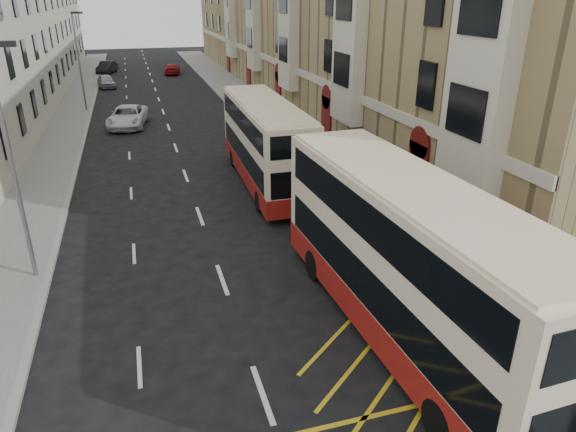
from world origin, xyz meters
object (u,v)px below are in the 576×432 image
object	(u,v)px
car_silver	(106,81)
car_dark	(107,67)
street_lamp_near	(11,154)
car_red	(172,69)
white_van	(128,117)
street_lamp_far	(79,56)
pedestrian_far	(542,372)
double_decker_rear	(265,144)
double_decker_front	(407,261)

from	to	relation	value
car_silver	car_dark	distance (m)	11.62
street_lamp_near	car_red	xyz separation A→B (m)	(9.14, 51.16, -3.98)
street_lamp_near	car_red	size ratio (longest dim) A/B	1.78
white_van	car_red	world-z (taller)	white_van
street_lamp_far	car_silver	size ratio (longest dim) A/B	1.97
car_red	car_silver	bearing A→B (deg)	55.10
street_lamp_far	pedestrian_far	size ratio (longest dim) A/B	4.29
street_lamp_near	car_dark	world-z (taller)	street_lamp_near
double_decker_rear	car_silver	distance (m)	36.48
double_decker_front	white_van	distance (m)	30.79
street_lamp_near	double_decker_rear	xyz separation A→B (m)	(10.37, 7.32, -2.38)
car_dark	street_lamp_far	bearing A→B (deg)	-77.27
double_decker_front	pedestrian_far	bearing A→B (deg)	-66.83
car_red	white_van	bearing A→B (deg)	86.08
double_decker_rear	car_dark	world-z (taller)	double_decker_rear
car_silver	street_lamp_far	bearing A→B (deg)	-105.00
car_red	pedestrian_far	bearing A→B (deg)	100.92
street_lamp_near	street_lamp_far	size ratio (longest dim) A/B	1.00
white_van	pedestrian_far	bearing A→B (deg)	-64.72
street_lamp_near	car_dark	size ratio (longest dim) A/B	1.75
white_van	street_lamp_far	bearing A→B (deg)	126.32
double_decker_rear	car_red	bearing A→B (deg)	92.76
street_lamp_near	double_decker_rear	size ratio (longest dim) A/B	0.72
double_decker_rear	car_silver	size ratio (longest dim) A/B	2.75
double_decker_front	car_red	bearing A→B (deg)	89.57
double_decker_front	white_van	bearing A→B (deg)	101.95
double_decker_rear	car_red	distance (m)	43.88
street_lamp_near	car_silver	xyz separation A→B (m)	(1.33, 42.63, -3.94)
street_lamp_near	car_dark	xyz separation A→B (m)	(1.15, 54.24, -3.88)
double_decker_rear	street_lamp_far	bearing A→B (deg)	115.73
street_lamp_far	car_silver	distance (m)	13.30
car_dark	car_red	world-z (taller)	car_dark
double_decker_rear	car_red	world-z (taller)	double_decker_rear
street_lamp_near	pedestrian_far	size ratio (longest dim) A/B	4.29
car_silver	car_dark	bearing A→B (deg)	81.88
street_lamp_near	white_van	bearing A→B (deg)	81.57
street_lamp_far	pedestrian_far	xyz separation A→B (m)	(12.70, -40.36, -3.55)
street_lamp_near	pedestrian_far	bearing A→B (deg)	-39.19
pedestrian_far	car_red	world-z (taller)	pedestrian_far
white_van	car_dark	distance (m)	31.20
car_silver	white_van	bearing A→B (deg)	-92.85
white_van	car_dark	world-z (taller)	white_van
street_lamp_near	double_decker_front	distance (m)	13.01
street_lamp_far	pedestrian_far	world-z (taller)	street_lamp_far
white_van	car_red	distance (m)	28.60
street_lamp_far	car_dark	world-z (taller)	street_lamp_far
street_lamp_far	double_decker_front	size ratio (longest dim) A/B	0.65
pedestrian_far	car_red	size ratio (longest dim) A/B	0.41
street_lamp_far	car_silver	xyz separation A→B (m)	(1.33, 12.63, -3.94)
street_lamp_far	car_red	world-z (taller)	street_lamp_far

